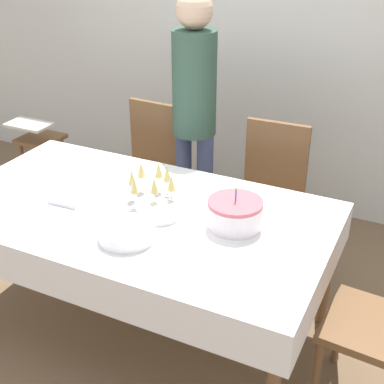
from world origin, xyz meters
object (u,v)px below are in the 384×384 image
(plate_stack_main, at_px, (127,233))
(person_standing, at_px, (194,102))
(champagne_tray, at_px, (152,187))
(high_chair, at_px, (40,148))
(plate_stack_dessert, at_px, (159,212))
(dining_chair_far_left, at_px, (148,167))
(dining_chair_far_right, at_px, (269,193))
(birthday_cake, at_px, (235,214))

(plate_stack_main, height_order, person_standing, person_standing)
(champagne_tray, xyz_separation_m, person_standing, (-0.15, 0.82, 0.19))
(high_chair, bearing_deg, person_standing, 0.88)
(high_chair, bearing_deg, plate_stack_dessert, -30.22)
(plate_stack_main, bearing_deg, dining_chair_far_left, 115.94)
(champagne_tray, distance_m, high_chair, 1.71)
(person_standing, bearing_deg, champagne_tray, -79.58)
(champagne_tray, height_order, plate_stack_dessert, champagne_tray)
(champagne_tray, relative_size, plate_stack_dessert, 1.58)
(champagne_tray, distance_m, plate_stack_dessert, 0.17)
(champagne_tray, height_order, high_chair, champagne_tray)
(dining_chair_far_right, relative_size, person_standing, 0.57)
(dining_chair_far_right, xyz_separation_m, person_standing, (-0.55, 0.06, 0.50))
(champagne_tray, height_order, person_standing, person_standing)
(dining_chair_far_left, height_order, person_standing, person_standing)
(dining_chair_far_right, bearing_deg, plate_stack_dessert, -108.60)
(person_standing, xyz_separation_m, high_chair, (-1.32, -0.02, -0.55))
(birthday_cake, xyz_separation_m, champagne_tray, (-0.48, 0.04, 0.02))
(plate_stack_dessert, height_order, person_standing, person_standing)
(birthday_cake, height_order, champagne_tray, birthday_cake)
(dining_chair_far_right, height_order, high_chair, dining_chair_far_right)
(dining_chair_far_right, relative_size, champagne_tray, 2.90)
(dining_chair_far_left, bearing_deg, champagne_tray, -58.09)
(champagne_tray, bearing_deg, dining_chair_far_left, 121.91)
(dining_chair_far_right, height_order, plate_stack_main, dining_chair_far_right)
(person_standing, bearing_deg, dining_chair_far_left, -168.94)
(birthday_cake, height_order, plate_stack_dessert, birthday_cake)
(plate_stack_dessert, height_order, high_chair, plate_stack_dessert)
(person_standing, height_order, high_chair, person_standing)
(champagne_tray, distance_m, person_standing, 0.86)
(high_chair, bearing_deg, dining_chair_far_left, -2.43)
(champagne_tray, bearing_deg, plate_stack_dessert, -48.06)
(birthday_cake, distance_m, plate_stack_dessert, 0.39)
(plate_stack_main, bearing_deg, plate_stack_dessert, 82.71)
(champagne_tray, distance_m, plate_stack_main, 0.38)
(birthday_cake, bearing_deg, person_standing, 126.23)
(birthday_cake, bearing_deg, dining_chair_far_left, 139.96)
(dining_chair_far_left, xyz_separation_m, person_standing, (0.32, 0.06, 0.50))
(person_standing, bearing_deg, plate_stack_main, -79.21)
(dining_chair_far_left, bearing_deg, high_chair, 177.57)
(birthday_cake, distance_m, high_chair, 2.16)
(champagne_tray, xyz_separation_m, plate_stack_dessert, (0.11, -0.12, -0.06))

